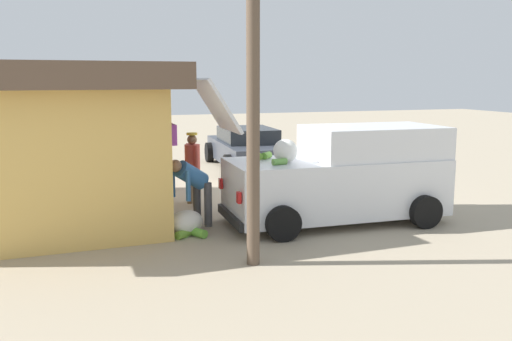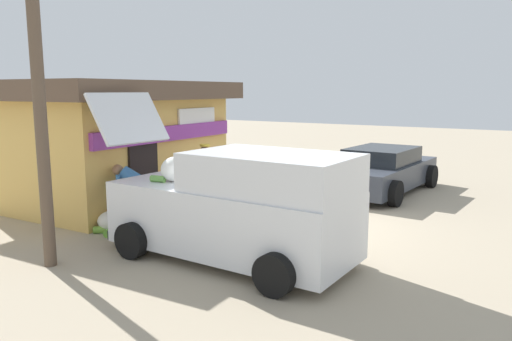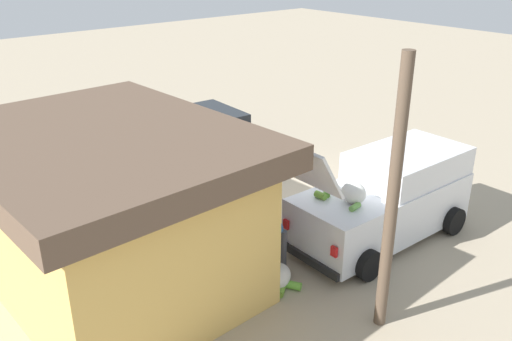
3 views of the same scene
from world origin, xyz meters
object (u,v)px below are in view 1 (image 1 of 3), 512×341
object	(u,v)px
storefront_bar	(52,139)
paint_bucket	(168,183)
customer_bending	(192,183)
vendor_standing	(192,164)
unloaded_banana_pile	(186,224)
delivery_van	(343,175)
parked_sedan	(248,149)

from	to	relation	value
storefront_bar	paint_bucket	bearing A→B (deg)	-51.03
customer_bending	vendor_standing	bearing A→B (deg)	-12.13
customer_bending	unloaded_banana_pile	world-z (taller)	customer_bending
vendor_standing	customer_bending	distance (m)	1.88
paint_bucket	vendor_standing	bearing A→B (deg)	-172.43
storefront_bar	customer_bending	distance (m)	3.08
vendor_standing	delivery_van	bearing A→B (deg)	-132.85
parked_sedan	customer_bending	world-z (taller)	customer_bending
parked_sedan	unloaded_banana_pile	xyz separation A→B (m)	(-6.87, 3.38, -0.41)
customer_bending	parked_sedan	bearing A→B (deg)	-26.20
customer_bending	unloaded_banana_pile	distance (m)	0.83
storefront_bar	customer_bending	bearing A→B (deg)	-122.99
storefront_bar	vendor_standing	world-z (taller)	storefront_bar
storefront_bar	parked_sedan	distance (m)	7.47
unloaded_banana_pile	delivery_van	bearing A→B (deg)	-90.99
unloaded_banana_pile	storefront_bar	bearing A→B (deg)	47.53
vendor_standing	unloaded_banana_pile	size ratio (longest dim) A/B	1.95
storefront_bar	parked_sedan	xyz separation A→B (m)	(4.78, -5.66, -1.00)
storefront_bar	unloaded_banana_pile	world-z (taller)	storefront_bar
delivery_van	parked_sedan	distance (m)	6.94
parked_sedan	paint_bucket	bearing A→B (deg)	131.26
parked_sedan	delivery_van	bearing A→B (deg)	178.15
customer_bending	unloaded_banana_pile	xyz separation A→B (m)	(-0.46, 0.22, -0.65)
storefront_bar	customer_bending	size ratio (longest dim) A/B	4.44
parked_sedan	customer_bending	distance (m)	7.15
parked_sedan	customer_bending	bearing A→B (deg)	153.80
parked_sedan	storefront_bar	bearing A→B (deg)	130.21
vendor_standing	paint_bucket	world-z (taller)	vendor_standing
delivery_van	unloaded_banana_pile	size ratio (longest dim) A/B	5.83
unloaded_banana_pile	customer_bending	bearing A→B (deg)	-25.86
customer_bending	unloaded_banana_pile	bearing A→B (deg)	154.14
storefront_bar	delivery_van	world-z (taller)	storefront_bar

